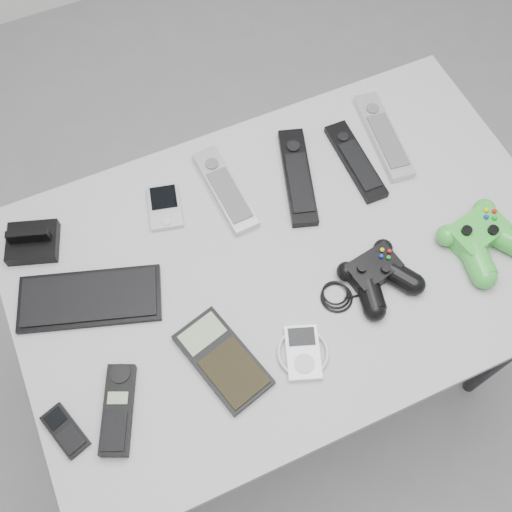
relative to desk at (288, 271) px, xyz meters
name	(u,v)px	position (x,y,z in m)	size (l,w,h in m)	color
floor	(262,368)	(-0.05, 0.00, -0.66)	(3.50, 3.50, 0.00)	gray
desk	(288,271)	(0.00, 0.00, 0.00)	(1.07, 0.69, 0.72)	gray
pda_keyboard	(90,298)	(-0.38, 0.07, 0.07)	(0.27, 0.11, 0.02)	black
dock_bracket	(31,239)	(-0.45, 0.23, 0.09)	(0.10, 0.09, 0.05)	black
pda	(165,207)	(-0.18, 0.20, 0.07)	(0.06, 0.10, 0.02)	#AFAFB6
remote_silver_a	(225,189)	(-0.06, 0.19, 0.07)	(0.05, 0.21, 0.02)	#AFAFB6
remote_black_a	(298,176)	(0.09, 0.16, 0.07)	(0.05, 0.23, 0.02)	black
remote_black_b	(356,161)	(0.22, 0.15, 0.07)	(0.05, 0.20, 0.02)	black
remote_silver_b	(383,135)	(0.31, 0.18, 0.07)	(0.05, 0.23, 0.02)	#B0B0B7
mobile_phone	(65,431)	(-0.49, -0.14, 0.07)	(0.04, 0.09, 0.02)	black
cordless_handset	(118,410)	(-0.40, -0.15, 0.07)	(0.05, 0.16, 0.02)	black
calculator	(223,360)	(-0.20, -0.14, 0.07)	(0.09, 0.18, 0.02)	black
mp3_player	(303,352)	(-0.06, -0.19, 0.07)	(0.09, 0.10, 0.02)	white
controller_black	(378,274)	(0.13, -0.11, 0.09)	(0.23, 0.14, 0.05)	black
controller_green	(483,237)	(0.36, -0.12, 0.09)	(0.15, 0.17, 0.05)	green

